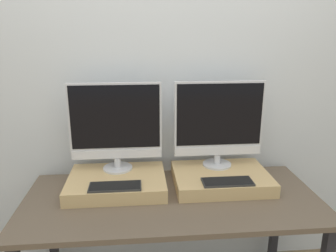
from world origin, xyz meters
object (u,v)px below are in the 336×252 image
Objects in this scene: monitor_left at (116,125)px; monitor_right at (219,122)px; keyboard_right at (227,182)px; keyboard_left at (115,186)px.

monitor_right is (0.63, 0.00, 0.00)m from monitor_left.
monitor_left reaches higher than keyboard_right.
keyboard_right is (0.00, -0.26, -0.28)m from monitor_right.
keyboard_right is at bearing -21.92° from monitor_left.
monitor_right reaches higher than keyboard_right.
monitor_left is 0.74m from keyboard_right.
monitor_left is at bearing 180.00° from monitor_right.
keyboard_right is at bearing 0.00° from keyboard_left.
keyboard_right is (0.63, -0.26, -0.28)m from monitor_left.
monitor_left is 0.63m from monitor_right.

